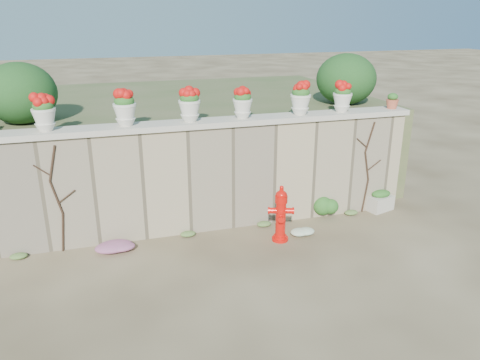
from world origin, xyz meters
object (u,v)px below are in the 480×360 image
object	(u,v)px
planter_box	(380,201)
terracotta_pot	(392,102)
fire_hydrant	(281,214)
urn_pot_0	(44,113)

from	to	relation	value
planter_box	terracotta_pot	size ratio (longest dim) A/B	2.02
planter_box	terracotta_pot	bearing A→B (deg)	34.62
fire_hydrant	planter_box	size ratio (longest dim) A/B	1.74
fire_hydrant	planter_box	bearing A→B (deg)	33.96
terracotta_pot	urn_pot_0	bearing A→B (deg)	180.00
planter_box	fire_hydrant	bearing A→B (deg)	178.55
fire_hydrant	urn_pot_0	world-z (taller)	urn_pot_0
fire_hydrant	urn_pot_0	distance (m)	4.34
fire_hydrant	planter_box	world-z (taller)	fire_hydrant
urn_pot_0	terracotta_pot	xyz separation A→B (m)	(6.52, -0.00, -0.16)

